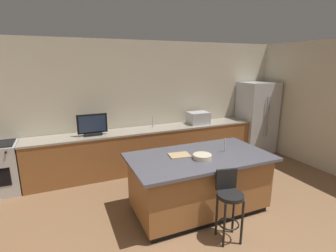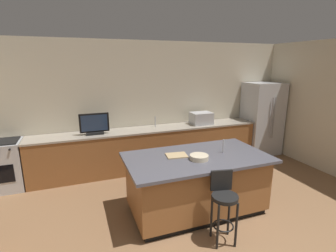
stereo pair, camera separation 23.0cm
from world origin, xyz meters
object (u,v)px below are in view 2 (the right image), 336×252
fruit_bowl (199,157)px  microwave (201,118)px  tv_monitor (94,125)px  bar_stool_center (224,201)px  cutting_board (177,155)px  refrigerator (262,119)px  range_oven (1,166)px  kitchen_island (196,183)px

fruit_bowl → microwave: bearing=61.7°
tv_monitor → fruit_bowl: (1.32, -1.97, -0.16)m
bar_stool_center → fruit_bowl: size_ratio=3.43×
fruit_bowl → cutting_board: size_ratio=0.88×
bar_stool_center → microwave: bearing=79.6°
refrigerator → cutting_board: 3.52m
range_oven → microwave: size_ratio=1.94×
kitchen_island → cutting_board: size_ratio=6.94×
range_oven → tv_monitor: tv_monitor is taller
range_oven → refrigerator: bearing=-0.4°
microwave → tv_monitor: size_ratio=0.84×
range_oven → cutting_board: 3.32m
range_oven → cutting_board: (2.77, -1.76, 0.46)m
kitchen_island → tv_monitor: size_ratio=3.82×
range_oven → cutting_board: bearing=-32.5°
refrigerator → range_oven: bearing=179.6°
refrigerator → microwave: bearing=178.6°
microwave → refrigerator: bearing=-1.4°
kitchen_island → tv_monitor: 2.37m
microwave → cutting_board: 2.22m
refrigerator → bar_stool_center: bearing=-136.7°
microwave → range_oven: bearing=-180.0°
refrigerator → microwave: size_ratio=3.81×
bar_stool_center → cutting_board: (-0.30, 0.88, 0.36)m
kitchen_island → range_oven: range_oven is taller
kitchen_island → cutting_board: 0.56m
kitchen_island → microwave: 2.23m
bar_stool_center → cutting_board: 1.00m
tv_monitor → fruit_bowl: bearing=-56.1°
fruit_bowl → cutting_board: 0.36m
fruit_bowl → bar_stool_center: bearing=-86.0°
bar_stool_center → cutting_board: bearing=119.9°
microwave → bar_stool_center: microwave is taller
range_oven → fruit_bowl: bearing=-33.7°
microwave → tv_monitor: tv_monitor is taller
refrigerator → kitchen_island: bearing=-146.4°
tv_monitor → bar_stool_center: (1.37, -2.60, -0.54)m
range_oven → fruit_bowl: (3.03, -2.02, 0.49)m
bar_stool_center → fruit_bowl: bearing=105.1°
refrigerator → fruit_bowl: size_ratio=6.59×
refrigerator → fruit_bowl: refrigerator is taller
cutting_board → refrigerator: bearing=29.3°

